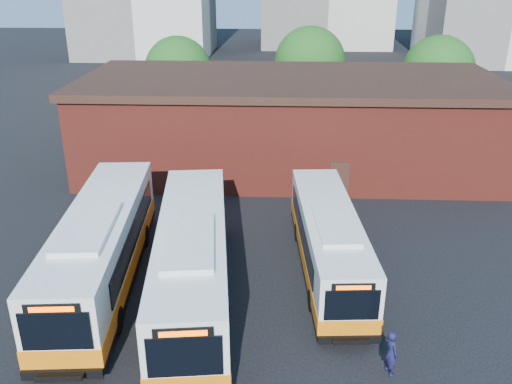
{
  "coord_description": "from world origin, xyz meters",
  "views": [
    {
      "loc": [
        -0.76,
        -17.16,
        13.47
      ],
      "look_at": [
        -1.77,
        5.78,
        3.8
      ],
      "focal_mm": 38.0,
      "sensor_mm": 36.0,
      "label": 1
    }
  ],
  "objects_px": {
    "bus_midwest": "(193,264)",
    "bus_west": "(102,250)",
    "transit_worker": "(391,353)",
    "bus_mideast": "(328,243)"
  },
  "relations": [
    {
      "from": "bus_midwest",
      "to": "bus_west",
      "type": "bearing_deg",
      "value": 159.34
    },
    {
      "from": "bus_midwest",
      "to": "bus_mideast",
      "type": "xyz_separation_m",
      "value": [
        5.96,
        2.57,
        -0.24
      ]
    },
    {
      "from": "bus_midwest",
      "to": "transit_worker",
      "type": "bearing_deg",
      "value": -36.38
    },
    {
      "from": "transit_worker",
      "to": "bus_west",
      "type": "bearing_deg",
      "value": 43.83
    },
    {
      "from": "bus_midwest",
      "to": "bus_mideast",
      "type": "relative_size",
      "value": 1.17
    },
    {
      "from": "transit_worker",
      "to": "bus_midwest",
      "type": "bearing_deg",
      "value": 38.6
    },
    {
      "from": "bus_west",
      "to": "bus_midwest",
      "type": "bearing_deg",
      "value": -18.79
    },
    {
      "from": "bus_west",
      "to": "bus_mideast",
      "type": "bearing_deg",
      "value": 3.55
    },
    {
      "from": "bus_west",
      "to": "transit_worker",
      "type": "bearing_deg",
      "value": -29.29
    },
    {
      "from": "bus_west",
      "to": "transit_worker",
      "type": "xyz_separation_m",
      "value": [
        11.91,
        -5.43,
        -0.81
      ]
    }
  ]
}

